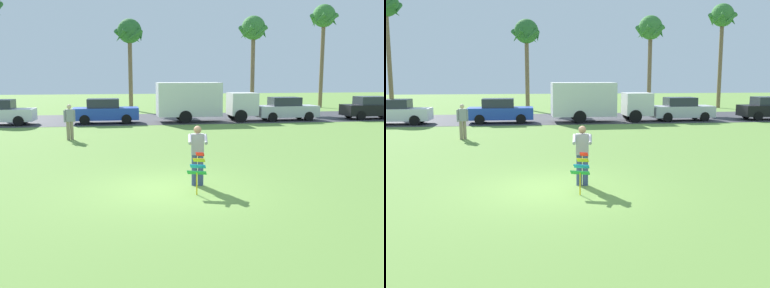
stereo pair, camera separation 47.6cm
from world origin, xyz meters
TOP-DOWN VIEW (x-y plane):
  - ground_plane at (0.00, 0.00)m, footprint 120.00×120.00m
  - road_strip at (0.00, 19.61)m, footprint 120.00×8.00m
  - person_kite_flyer at (0.84, 0.31)m, footprint 0.61×0.70m
  - kite_held at (0.70, -0.52)m, footprint 0.56×0.72m
  - parked_car_white at (-8.88, 17.21)m, footprint 4.24×1.90m
  - parked_car_blue at (-2.34, 17.21)m, footprint 4.22×1.87m
  - parked_truck_white_box at (3.97, 17.21)m, footprint 6.72×2.16m
  - parked_car_silver at (9.97, 17.21)m, footprint 4.24×1.92m
  - parked_car_black at (16.40, 17.21)m, footprint 4.23×1.89m
  - palm_tree_left_near at (-11.85, 26.92)m, footprint 2.58×2.71m
  - palm_tree_right_near at (-0.44, 27.68)m, footprint 2.58×2.71m
  - palm_tree_centre_far at (10.40, 26.75)m, footprint 2.58×2.71m
  - palm_tree_far_left at (17.54, 27.97)m, footprint 2.58×2.71m
  - person_walker_near at (-3.79, 10.04)m, footprint 0.53×0.34m

SIDE VIEW (x-z plane):
  - ground_plane at x=0.00m, z-range 0.00..0.00m
  - road_strip at x=0.00m, z-range 0.00..0.01m
  - kite_held at x=0.70m, z-range 0.17..1.25m
  - parked_car_white at x=-8.88m, z-range -0.03..1.57m
  - parked_car_blue at x=-2.34m, z-range -0.03..1.57m
  - parked_car_silver at x=9.97m, z-range -0.03..1.57m
  - parked_car_black at x=16.40m, z-range -0.03..1.57m
  - person_walker_near at x=-3.79m, z-range 0.07..1.80m
  - person_kite_flyer at x=0.84m, z-range 0.09..1.82m
  - parked_truck_white_box at x=3.97m, z-range 0.10..2.72m
  - palm_tree_right_near at x=-0.44m, z-range 2.59..10.50m
  - palm_tree_centre_far at x=10.40m, z-range 2.73..11.00m
  - palm_tree_far_left at x=17.54m, z-range 3.29..12.88m
  - palm_tree_left_near at x=-11.85m, z-range 3.42..13.33m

